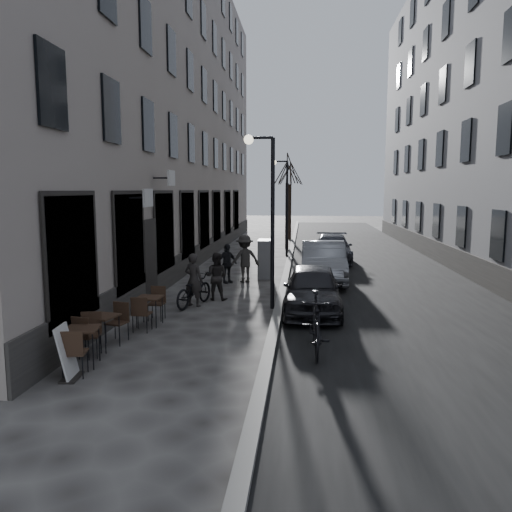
% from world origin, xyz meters
% --- Properties ---
extents(ground, '(120.00, 120.00, 0.00)m').
position_xyz_m(ground, '(0.00, 0.00, 0.00)').
color(ground, '#353230').
rests_on(ground, ground).
extents(road, '(7.30, 60.00, 0.00)m').
position_xyz_m(road, '(3.85, 16.00, 0.00)').
color(road, black).
rests_on(road, ground).
extents(kerb, '(0.25, 60.00, 0.12)m').
position_xyz_m(kerb, '(0.20, 16.00, 0.06)').
color(kerb, slate).
rests_on(kerb, ground).
extents(building_left, '(4.00, 35.00, 16.00)m').
position_xyz_m(building_left, '(-6.00, 16.50, 8.00)').
color(building_left, gray).
rests_on(building_left, ground).
extents(building_right, '(4.00, 35.00, 16.00)m').
position_xyz_m(building_right, '(9.50, 16.50, 8.00)').
color(building_right, gray).
rests_on(building_right, ground).
extents(streetlamp_near, '(0.90, 0.28, 5.09)m').
position_xyz_m(streetlamp_near, '(-0.17, 6.00, 3.16)').
color(streetlamp_near, black).
rests_on(streetlamp_near, ground).
extents(streetlamp_far, '(0.90, 0.28, 5.09)m').
position_xyz_m(streetlamp_far, '(-0.17, 18.00, 3.16)').
color(streetlamp_far, black).
rests_on(streetlamp_far, ground).
extents(tree_near, '(2.40, 2.40, 5.70)m').
position_xyz_m(tree_near, '(-0.10, 21.00, 4.66)').
color(tree_near, black).
rests_on(tree_near, ground).
extents(tree_far, '(2.40, 2.40, 5.70)m').
position_xyz_m(tree_far, '(-0.10, 27.00, 4.66)').
color(tree_far, black).
rests_on(tree_far, ground).
extents(bistro_set_a, '(0.74, 1.61, 0.92)m').
position_xyz_m(bistro_set_a, '(-3.48, 0.76, 0.47)').
color(bistro_set_a, black).
rests_on(bistro_set_a, ground).
extents(bistro_set_b, '(0.76, 1.58, 0.90)m').
position_xyz_m(bistro_set_b, '(-3.51, 1.83, 0.46)').
color(bistro_set_b, black).
rests_on(bistro_set_b, ground).
extents(bistro_set_c, '(0.64, 1.53, 0.90)m').
position_xyz_m(bistro_set_c, '(-3.07, 3.83, 0.46)').
color(bistro_set_c, black).
rests_on(bistro_set_c, ground).
extents(sign_board, '(0.40, 0.62, 1.02)m').
position_xyz_m(sign_board, '(-3.46, 0.07, 0.41)').
color(sign_board, black).
rests_on(sign_board, ground).
extents(utility_cabinet, '(0.60, 1.04, 1.54)m').
position_xyz_m(utility_cabinet, '(-0.62, 11.26, 0.77)').
color(utility_cabinet, slate).
rests_on(utility_cabinet, ground).
extents(bicycle, '(1.23, 2.00, 0.99)m').
position_xyz_m(bicycle, '(-2.40, 6.09, 0.50)').
color(bicycle, black).
rests_on(bicycle, ground).
extents(cyclist_rider, '(0.69, 0.56, 1.63)m').
position_xyz_m(cyclist_rider, '(-2.40, 6.09, 0.81)').
color(cyclist_rider, '#292623').
rests_on(cyclist_rider, ground).
extents(pedestrian_near, '(0.82, 0.68, 1.54)m').
position_xyz_m(pedestrian_near, '(-1.87, 7.01, 0.77)').
color(pedestrian_near, black).
rests_on(pedestrian_near, ground).
extents(pedestrian_mid, '(1.35, 1.13, 1.82)m').
position_xyz_m(pedestrian_mid, '(-1.32, 10.17, 0.91)').
color(pedestrian_mid, '#2D2A27').
rests_on(pedestrian_mid, ground).
extents(pedestrian_far, '(0.89, 0.86, 1.50)m').
position_xyz_m(pedestrian_far, '(-1.98, 9.93, 0.75)').
color(pedestrian_far, black).
rests_on(pedestrian_far, ground).
extents(car_near, '(1.69, 4.08, 1.38)m').
position_xyz_m(car_near, '(1.18, 5.61, 0.69)').
color(car_near, black).
rests_on(car_near, ground).
extents(car_mid, '(1.66, 4.68, 1.54)m').
position_xyz_m(car_mid, '(1.67, 10.58, 0.77)').
color(car_mid, gray).
rests_on(car_mid, ground).
extents(car_far, '(2.02, 4.64, 1.33)m').
position_xyz_m(car_far, '(2.30, 15.89, 0.66)').
color(car_far, '#35363E').
rests_on(car_far, ground).
extents(moped, '(0.64, 2.18, 1.31)m').
position_xyz_m(moped, '(1.20, 2.00, 0.65)').
color(moped, black).
rests_on(moped, ground).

